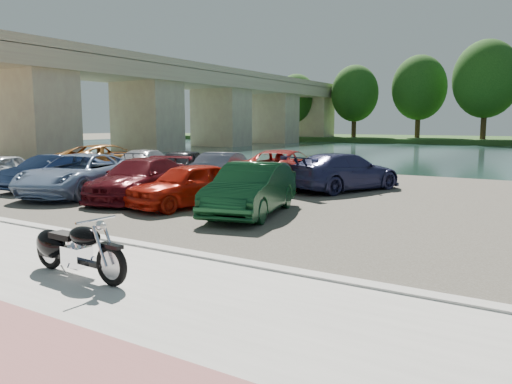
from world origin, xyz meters
The scene contains 18 objects.
ground centered at (0.00, 0.00, 0.00)m, with size 200.00×200.00×0.00m, color #595447.
promenade centered at (0.00, -1.00, 0.05)m, with size 60.00×6.00×0.10m, color #B4B0A9.
kerb centered at (0.00, 2.00, 0.07)m, with size 60.00×0.30×0.14m, color #B4B0A9.
parking_lot centered at (0.00, 11.00, 0.02)m, with size 60.00×18.00×0.04m, color #423D35.
river centered at (0.00, 40.00, 0.00)m, with size 120.00×40.00×0.00m, color #192E2C.
bridge centered at (-28.00, 41.02, 5.52)m, with size 7.00×56.00×8.55m.
motorcycle centered at (-0.43, -0.13, 0.56)m, with size 2.33×0.75×1.05m.
car_1 centered at (-10.90, 6.90, 0.71)m, with size 1.42×4.08×1.34m, color #162445.
car_2 centered at (-8.57, 6.53, 0.79)m, with size 2.48×5.39×1.50m, color #798EB1.
car_3 centered at (-5.88, 6.91, 0.74)m, with size 1.97×4.85×1.41m, color #510B12.
car_4 centered at (-3.51, 6.61, 0.73)m, with size 1.62×4.03×1.37m, color red.
car_5 centered at (-1.08, 6.51, 0.78)m, with size 1.56×4.49×1.48m, color #0F391C.
car_6 centered at (-13.59, 12.33, 0.81)m, with size 2.55×5.54×1.54m, color #AC6927.
car_7 centered at (-11.07, 12.60, 0.71)m, with size 1.88×4.62×1.34m, color #96979F.
car_8 centered at (-8.39, 12.32, 0.77)m, with size 1.72×4.28×1.46m, color black.
car_9 centered at (-5.96, 12.04, 0.73)m, with size 1.46×4.20×1.38m, color #585B6A.
car_10 centered at (-3.57, 12.94, 0.80)m, with size 2.52×5.45×1.52m, color #AF231D.
car_11 centered at (-0.84, 12.85, 0.77)m, with size 2.05×5.04×1.46m, color navy.
Camera 1 is at (6.56, -5.39, 2.65)m, focal length 35.00 mm.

